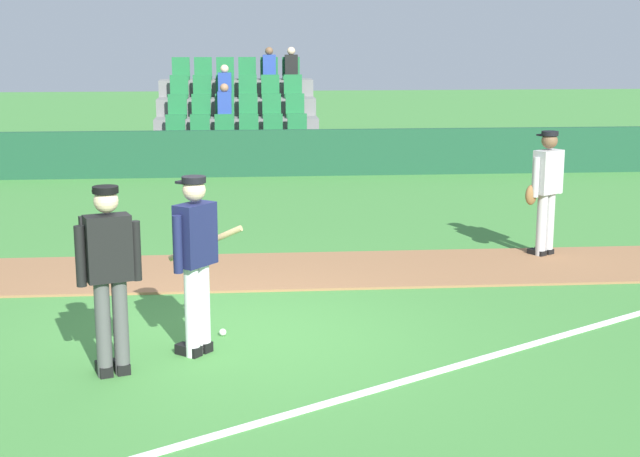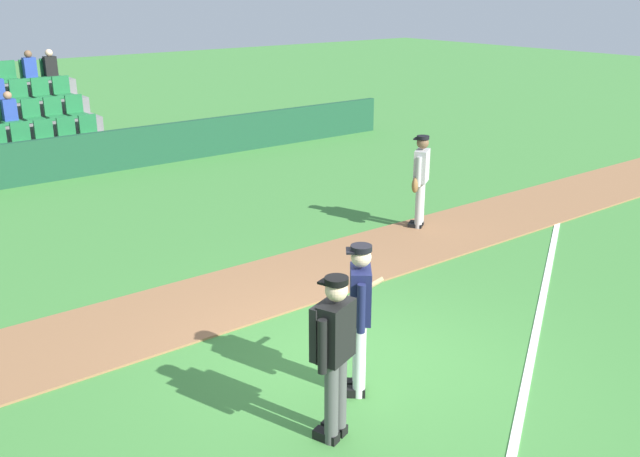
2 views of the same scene
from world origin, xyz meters
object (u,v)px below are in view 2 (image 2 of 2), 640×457
(batter_navy_jersey, at_px, (359,314))
(runner_grey_jersey, at_px, (421,179))
(baseball, at_px, (343,364))
(umpire_home_plate, at_px, (334,349))

(batter_navy_jersey, xyz_separation_m, runner_grey_jersey, (4.63, 3.63, -0.01))
(batter_navy_jersey, xyz_separation_m, baseball, (0.23, 0.53, -0.93))
(umpire_home_plate, xyz_separation_m, runner_grey_jersey, (5.39, 4.13, -0.04))
(runner_grey_jersey, bearing_deg, batter_navy_jersey, -141.94)
(umpire_home_plate, relative_size, runner_grey_jersey, 1.00)
(runner_grey_jersey, relative_size, baseball, 23.78)
(umpire_home_plate, height_order, runner_grey_jersey, same)
(batter_navy_jersey, distance_m, umpire_home_plate, 0.91)
(baseball, bearing_deg, umpire_home_plate, -133.75)
(batter_navy_jersey, relative_size, baseball, 23.78)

